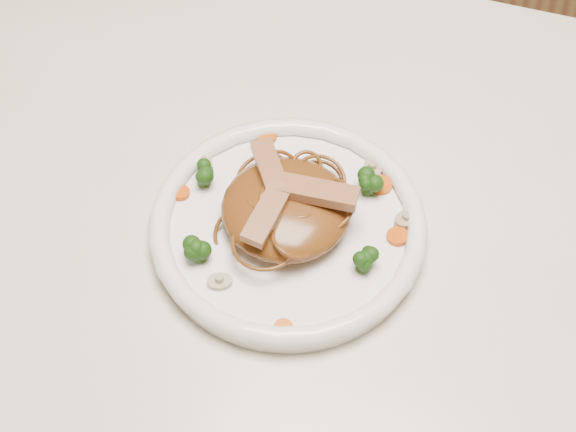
% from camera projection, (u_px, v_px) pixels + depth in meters
% --- Properties ---
extents(table, '(1.20, 0.80, 0.75)m').
position_uv_depth(table, '(351.00, 291.00, 0.84)').
color(table, silver).
rests_on(table, ground).
extents(plate, '(0.35, 0.35, 0.02)m').
position_uv_depth(plate, '(288.00, 229.00, 0.76)').
color(plate, white).
rests_on(plate, table).
extents(noodle_mound, '(0.16, 0.16, 0.04)m').
position_uv_depth(noodle_mound, '(286.00, 208.00, 0.74)').
color(noodle_mound, brown).
rests_on(noodle_mound, plate).
extents(chicken_a, '(0.08, 0.03, 0.01)m').
position_uv_depth(chicken_a, '(318.00, 192.00, 0.72)').
color(chicken_a, '#AA7950').
rests_on(chicken_a, noodle_mound).
extents(chicken_b, '(0.05, 0.07, 0.01)m').
position_uv_depth(chicken_b, '(269.00, 167.00, 0.74)').
color(chicken_b, '#AA7950').
rests_on(chicken_b, noodle_mound).
extents(chicken_c, '(0.03, 0.07, 0.01)m').
position_uv_depth(chicken_c, '(267.00, 213.00, 0.70)').
color(chicken_c, '#AA7950').
rests_on(chicken_c, noodle_mound).
extents(broccoli_0, '(0.03, 0.03, 0.03)m').
position_uv_depth(broccoli_0, '(370.00, 181.00, 0.76)').
color(broccoli_0, '#1C450E').
rests_on(broccoli_0, plate).
extents(broccoli_1, '(0.03, 0.03, 0.03)m').
position_uv_depth(broccoli_1, '(202.00, 172.00, 0.77)').
color(broccoli_1, '#1C450E').
rests_on(broccoli_1, plate).
extents(broccoli_2, '(0.03, 0.03, 0.03)m').
position_uv_depth(broccoli_2, '(198.00, 250.00, 0.72)').
color(broccoli_2, '#1C450E').
rests_on(broccoli_2, plate).
extents(broccoli_3, '(0.03, 0.03, 0.03)m').
position_uv_depth(broccoli_3, '(364.00, 259.00, 0.71)').
color(broccoli_3, '#1C450E').
rests_on(broccoli_3, plate).
extents(carrot_0, '(0.02, 0.02, 0.00)m').
position_uv_depth(carrot_0, '(381.00, 185.00, 0.78)').
color(carrot_0, '#DA4D07').
rests_on(carrot_0, plate).
extents(carrot_1, '(0.02, 0.02, 0.00)m').
position_uv_depth(carrot_1, '(181.00, 193.00, 0.77)').
color(carrot_1, '#DA4D07').
rests_on(carrot_1, plate).
extents(carrot_2, '(0.02, 0.02, 0.00)m').
position_uv_depth(carrot_2, '(397.00, 236.00, 0.74)').
color(carrot_2, '#DA4D07').
rests_on(carrot_2, plate).
extents(carrot_3, '(0.02, 0.02, 0.00)m').
position_uv_depth(carrot_3, '(267.00, 136.00, 0.81)').
color(carrot_3, '#DA4D07').
rests_on(carrot_3, plate).
extents(carrot_4, '(0.02, 0.02, 0.00)m').
position_uv_depth(carrot_4, '(283.00, 328.00, 0.68)').
color(carrot_4, '#DA4D07').
rests_on(carrot_4, plate).
extents(mushroom_0, '(0.03, 0.03, 0.01)m').
position_uv_depth(mushroom_0, '(220.00, 282.00, 0.71)').
color(mushroom_0, '#C6B794').
rests_on(mushroom_0, plate).
extents(mushroom_1, '(0.04, 0.04, 0.01)m').
position_uv_depth(mushroom_1, '(406.00, 220.00, 0.75)').
color(mushroom_1, '#C6B794').
rests_on(mushroom_1, plate).
extents(mushroom_2, '(0.03, 0.03, 0.01)m').
position_uv_depth(mushroom_2, '(204.00, 163.00, 0.79)').
color(mushroom_2, '#C6B794').
rests_on(mushroom_2, plate).
extents(mushroom_3, '(0.03, 0.03, 0.01)m').
position_uv_depth(mushroom_3, '(372.00, 168.00, 0.79)').
color(mushroom_3, '#C6B794').
rests_on(mushroom_3, plate).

